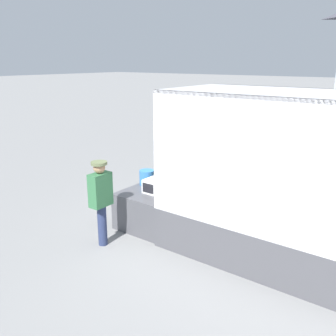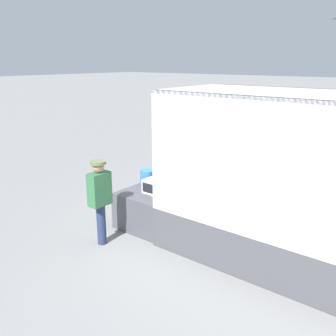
# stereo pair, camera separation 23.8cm
# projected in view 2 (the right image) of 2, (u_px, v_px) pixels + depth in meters

# --- Properties ---
(ground_plane) EXTENTS (160.00, 160.00, 0.00)m
(ground_plane) POSITION_uv_depth(u_px,v_px,m) (185.00, 227.00, 8.27)
(ground_plane) COLOR gray
(tailgate_deck) EXTENTS (1.24, 2.03, 0.80)m
(tailgate_deck) POSITION_uv_depth(u_px,v_px,m) (163.00, 204.00, 8.53)
(tailgate_deck) COLOR #4C4C51
(tailgate_deck) RESTS_ON ground
(microwave) EXTENTS (0.45, 0.41, 0.30)m
(microwave) POSITION_uv_depth(u_px,v_px,m) (156.00, 186.00, 8.03)
(microwave) COLOR white
(microwave) RESTS_ON tailgate_deck
(portable_generator) EXTENTS (0.57, 0.52, 0.56)m
(portable_generator) POSITION_uv_depth(u_px,v_px,m) (179.00, 175.00, 8.57)
(portable_generator) COLOR black
(portable_generator) RESTS_ON tailgate_deck
(orange_bucket) EXTENTS (0.34, 0.34, 0.34)m
(orange_bucket) POSITION_uv_depth(u_px,v_px,m) (148.00, 177.00, 8.57)
(orange_bucket) COLOR #3370B2
(orange_bucket) RESTS_ON tailgate_deck
(worker_person) EXTENTS (0.31, 0.44, 1.72)m
(worker_person) POSITION_uv_depth(u_px,v_px,m) (100.00, 194.00, 7.25)
(worker_person) COLOR navy
(worker_person) RESTS_ON ground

